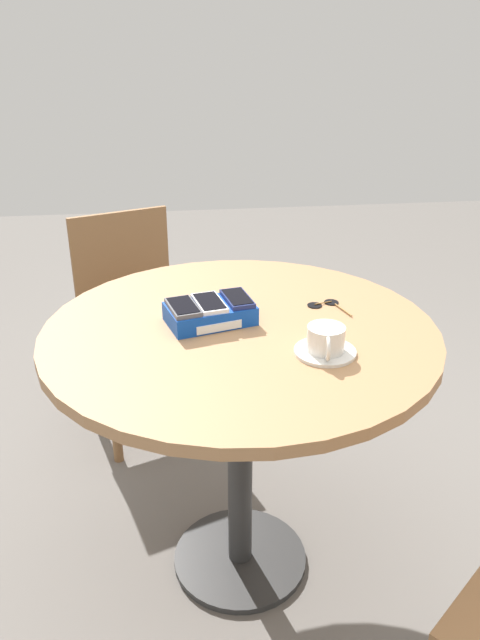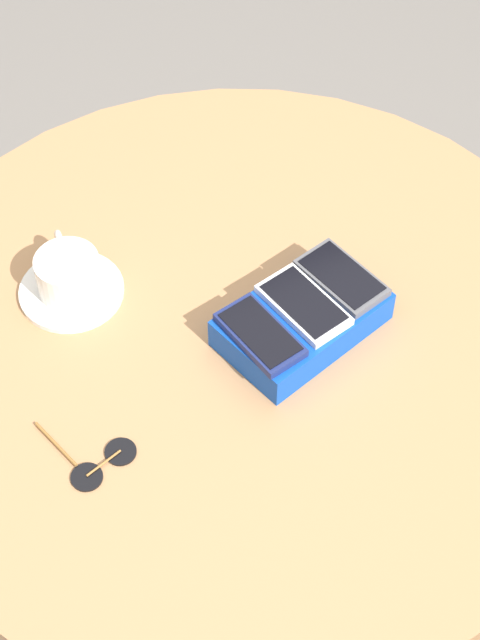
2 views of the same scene
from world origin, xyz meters
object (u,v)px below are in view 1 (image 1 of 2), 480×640
Objects in this scene: phone_box at (210,314)px; chair_far_side at (136,318)px; coffee_cup at (326,339)px; phone_white at (209,303)px; round_table at (240,369)px; phone_navy at (238,298)px; phone_gray at (183,307)px; saucer at (325,352)px; sunglasses at (325,305)px.

phone_box is 0.29× the size of chair_far_side.
phone_white is at bearing 141.22° from coffee_cup.
phone_navy is (0.00, 0.06, 0.17)m from round_table.
phone_box is 0.32m from coffee_cup.
phone_navy is at bearing 14.46° from phone_gray.
phone_white is 0.32m from coffee_cup.
chair_far_side reaches higher than round_table.
phone_white is at bearing 152.32° from round_table.
phone_navy is 0.28m from saucer.
chair_far_side is at bearing 101.50° from phone_gray.
chair_far_side is at bearing 106.31° from phone_white.
chair_far_side is at bearing 127.31° from sunglasses.
sunglasses reaches higher than round_table.
round_table is 0.22m from phone_gray.
chair_far_side is at bearing 111.59° from phone_navy.
phone_gray is at bearing -78.50° from chair_far_side.
round_table is 0.16m from phone_box.
phone_gray is 0.91m from chair_far_side.
round_table is 1.19× the size of chair_far_side.
sunglasses is 0.14× the size of chair_far_side.
phone_gray is (-0.14, 0.02, 0.17)m from round_table.
phone_navy is 1.08× the size of coffee_cup.
sunglasses is at bearing 12.58° from phone_gray.
phone_box is at bearing -167.94° from sunglasses.
phone_gray is 0.40m from sunglasses.
chair_far_side is (-0.55, 0.72, -0.34)m from sunglasses.
chair_far_side is (-0.23, 0.79, -0.40)m from phone_white.
sunglasses is at bearing 12.06° from phone_box.
chair_far_side is (-0.30, 0.77, -0.40)m from phone_navy.
phone_navy is 0.15× the size of chair_far_side.
phone_navy reaches higher than sunglasses.
round_table is 8.34× the size of coffee_cup.
coffee_cup is 0.14× the size of chair_far_side.
phone_white and phone_navy have the same top height.
chair_far_side is at bearing 110.16° from round_table.
phone_navy is at bearing 88.80° from round_table.
phone_gray reaches higher than round_table.
chair_far_side is (-0.48, 0.99, -0.35)m from saucer.
coffee_cup reaches higher than phone_gray.
chair_far_side is at bearing 115.99° from saucer.
phone_box is at bearing 151.64° from round_table.
phone_box is (-0.07, 0.04, 0.14)m from round_table.
phone_box is at bearing 15.03° from phone_gray.
round_table is 4.13× the size of phone_box.
phone_box is 2.03× the size of sunglasses.
phone_white is at bearing -165.96° from phone_navy.
saucer is at bearing -50.85° from phone_navy.
phone_navy reaches higher than round_table.
phone_gray and phone_navy have the same top height.
phone_navy is 0.90× the size of saucer.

